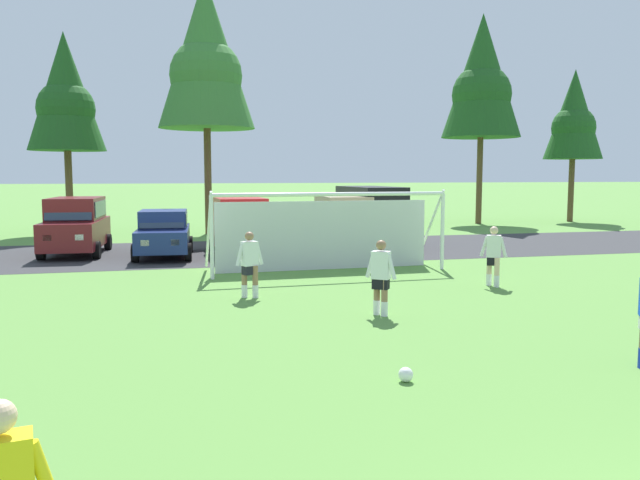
% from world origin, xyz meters
% --- Properties ---
extents(ground_plane, '(400.00, 400.00, 0.00)m').
position_xyz_m(ground_plane, '(0.00, 15.00, 0.00)').
color(ground_plane, '#598C3D').
extents(parking_lot_strip, '(52.00, 8.40, 0.01)m').
position_xyz_m(parking_lot_strip, '(0.00, 22.35, 0.00)').
color(parking_lot_strip, '#333335').
rests_on(parking_lot_strip, ground).
extents(soccer_ball, '(0.22, 0.22, 0.22)m').
position_xyz_m(soccer_ball, '(-1.09, 5.87, 0.11)').
color(soccer_ball, white).
rests_on(soccer_ball, ground).
extents(soccer_goal, '(7.48, 2.17, 2.57)m').
position_xyz_m(soccer_goal, '(0.45, 16.73, 1.29)').
color(soccer_goal, white).
rests_on(soccer_goal, ground).
extents(player_midfield_center, '(0.74, 0.37, 1.64)m').
position_xyz_m(player_midfield_center, '(-2.48, 12.81, 0.82)').
color(player_midfield_center, '#936B4C').
rests_on(player_midfield_center, ground).
extents(player_defender_far, '(0.65, 0.49, 1.64)m').
position_xyz_m(player_defender_far, '(4.16, 12.83, 0.82)').
color(player_defender_far, beige).
rests_on(player_defender_far, ground).
extents(player_winger_right, '(0.58, 0.58, 1.64)m').
position_xyz_m(player_winger_right, '(0.01, 10.16, 0.82)').
color(player_winger_right, '#936B4C').
rests_on(player_winger_right, ground).
extents(parked_car_slot_far_left, '(2.33, 4.70, 2.16)m').
position_xyz_m(parked_car_slot_far_left, '(-7.78, 22.87, 1.11)').
color(parked_car_slot_far_left, maroon).
rests_on(parked_car_slot_far_left, ground).
extents(parked_car_slot_left, '(2.22, 4.29, 1.72)m').
position_xyz_m(parked_car_slot_left, '(-4.55, 21.33, 0.88)').
color(parked_car_slot_left, navy).
rests_on(parked_car_slot_left, ground).
extents(parked_car_slot_center_left, '(2.27, 4.67, 2.16)m').
position_xyz_m(parked_car_slot_center_left, '(-1.75, 21.35, 1.11)').
color(parked_car_slot_center_left, red).
rests_on(parked_car_slot_center_left, ground).
extents(parked_car_slot_center, '(2.23, 4.65, 2.16)m').
position_xyz_m(parked_car_slot_center, '(2.56, 22.10, 1.11)').
color(parked_car_slot_center, tan).
rests_on(parked_car_slot_center, ground).
extents(parked_car_slot_center_right, '(2.37, 4.89, 2.52)m').
position_xyz_m(parked_car_slot_center_right, '(4.02, 22.92, 1.34)').
color(parked_car_slot_center_right, black).
rests_on(parked_car_slot_center_right, ground).
extents(tree_mid_left, '(3.81, 3.81, 10.17)m').
position_xyz_m(tree_mid_left, '(-9.23, 32.02, 6.99)').
color(tree_mid_left, brown).
rests_on(tree_mid_left, ground).
extents(tree_center_back, '(4.80, 4.80, 12.81)m').
position_xyz_m(tree_center_back, '(-2.33, 30.07, 8.81)').
color(tree_center_back, brown).
rests_on(tree_center_back, ground).
extents(tree_mid_right, '(4.75, 4.75, 12.67)m').
position_xyz_m(tree_mid_right, '(14.36, 33.11, 8.72)').
color(tree_mid_right, brown).
rests_on(tree_mid_right, ground).
extents(tree_right_edge, '(3.61, 3.61, 9.64)m').
position_xyz_m(tree_right_edge, '(20.88, 33.19, 6.62)').
color(tree_right_edge, brown).
rests_on(tree_right_edge, ground).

